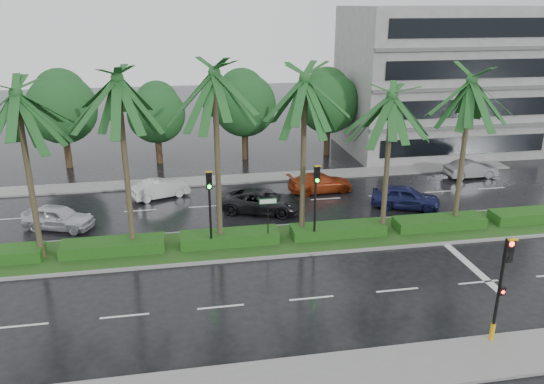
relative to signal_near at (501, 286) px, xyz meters
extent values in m
plane|color=black|center=(-6.00, 9.39, -2.50)|extent=(120.00, 120.00, 0.00)
cube|color=slate|center=(-6.00, -0.81, -2.44)|extent=(40.00, 2.40, 0.12)
cube|color=slate|center=(-6.00, 21.39, -2.44)|extent=(40.00, 2.00, 0.12)
cube|color=gray|center=(-6.00, 10.39, -2.43)|extent=(36.00, 4.00, 0.14)
cube|color=#274B19|center=(-6.00, 10.39, -2.36)|extent=(35.60, 3.70, 0.02)
cube|color=#1B4112|center=(-15.00, 10.39, -2.05)|extent=(5.20, 1.40, 0.60)
cube|color=#1B4112|center=(-9.00, 10.39, -2.05)|extent=(5.20, 1.40, 0.60)
cube|color=#1B4112|center=(-3.00, 10.39, -2.05)|extent=(5.20, 1.40, 0.60)
cube|color=#1B4112|center=(3.00, 10.39, -2.05)|extent=(5.20, 1.40, 0.60)
cube|color=#1B4112|center=(9.00, 10.39, -2.05)|extent=(5.20, 1.40, 0.60)
cube|color=silver|center=(-22.00, 16.39, -2.50)|extent=(2.00, 0.12, 0.01)
cube|color=silver|center=(-18.00, 4.39, -2.50)|extent=(2.00, 0.12, 0.01)
cube|color=silver|center=(-18.00, 16.39, -2.50)|extent=(2.00, 0.12, 0.01)
cube|color=silver|center=(-14.00, 4.39, -2.50)|extent=(2.00, 0.12, 0.01)
cube|color=silver|center=(-14.00, 16.39, -2.50)|extent=(2.00, 0.12, 0.01)
cube|color=silver|center=(-10.00, 4.39, -2.50)|extent=(2.00, 0.12, 0.01)
cube|color=silver|center=(-10.00, 16.39, -2.50)|extent=(2.00, 0.12, 0.01)
cube|color=silver|center=(-6.00, 4.39, -2.50)|extent=(2.00, 0.12, 0.01)
cube|color=silver|center=(-6.00, 16.39, -2.50)|extent=(2.00, 0.12, 0.01)
cube|color=silver|center=(-2.00, 4.39, -2.50)|extent=(2.00, 0.12, 0.01)
cube|color=silver|center=(-2.00, 16.39, -2.50)|extent=(2.00, 0.12, 0.01)
cube|color=silver|center=(2.00, 4.39, -2.50)|extent=(2.00, 0.12, 0.01)
cube|color=silver|center=(2.00, 16.39, -2.50)|extent=(2.00, 0.12, 0.01)
cube|color=silver|center=(6.00, 16.39, -2.50)|extent=(2.00, 0.12, 0.01)
cube|color=silver|center=(10.00, 16.39, -2.50)|extent=(2.00, 0.12, 0.01)
cube|color=silver|center=(2.50, 6.39, -2.50)|extent=(0.40, 6.00, 0.01)
cylinder|color=#3B3322|center=(-18.50, 10.39, 1.78)|extent=(0.28, 0.28, 8.27)
cylinder|color=#3B3322|center=(-18.50, 10.39, -2.13)|extent=(0.40, 0.40, 0.44)
cylinder|color=#3B3322|center=(-14.00, 10.49, 2.06)|extent=(0.28, 0.28, 8.83)
cylinder|color=#3B3322|center=(-14.00, 10.49, -2.13)|extent=(0.40, 0.40, 0.44)
cylinder|color=#3B3322|center=(-9.50, 10.29, 2.15)|extent=(0.28, 0.28, 9.01)
cylinder|color=#3B3322|center=(-9.50, 10.29, -2.13)|extent=(0.40, 0.40, 0.44)
cylinder|color=#3B3322|center=(-5.00, 10.59, 1.94)|extent=(0.28, 0.28, 8.58)
cylinder|color=#3B3322|center=(-5.00, 10.59, -2.13)|extent=(0.40, 0.40, 0.44)
cylinder|color=#3B3322|center=(-0.50, 10.19, 1.47)|extent=(0.28, 0.28, 7.65)
cylinder|color=#3B3322|center=(-0.50, 10.19, -2.13)|extent=(0.40, 0.40, 0.44)
cylinder|color=#3B3322|center=(4.00, 10.49, 1.79)|extent=(0.28, 0.28, 8.29)
cylinder|color=#3B3322|center=(4.00, 10.49, -2.13)|extent=(0.40, 0.40, 0.44)
cylinder|color=black|center=(0.00, 0.09, -0.68)|extent=(0.12, 0.12, 3.40)
cube|color=black|center=(0.00, -0.09, 1.47)|extent=(0.30, 0.18, 0.90)
cube|color=gold|center=(0.00, -0.21, 1.95)|extent=(0.34, 0.12, 0.06)
cylinder|color=#FF0C05|center=(0.00, -0.19, 1.77)|extent=(0.18, 0.04, 0.18)
cylinder|color=black|center=(0.00, -0.19, 1.47)|extent=(0.18, 0.04, 0.18)
cylinder|color=black|center=(0.00, -0.19, 1.17)|extent=(0.18, 0.04, 0.18)
cylinder|color=gold|center=(0.00, 0.09, -2.03)|extent=(0.18, 0.18, 0.70)
cube|color=black|center=(0.00, -0.07, -0.18)|extent=(0.22, 0.16, 0.32)
cylinder|color=#FF0C05|center=(0.00, -0.16, -0.18)|extent=(0.12, 0.03, 0.12)
cylinder|color=black|center=(-10.00, 9.79, -0.65)|extent=(0.12, 0.12, 3.40)
cube|color=black|center=(-10.00, 9.61, 1.50)|extent=(0.30, 0.18, 0.90)
cube|color=gold|center=(-10.00, 9.49, 1.98)|extent=(0.34, 0.12, 0.06)
cylinder|color=black|center=(-10.00, 9.51, 1.80)|extent=(0.18, 0.04, 0.18)
cylinder|color=black|center=(-10.00, 9.51, 1.50)|extent=(0.18, 0.04, 0.18)
cylinder|color=#0CE519|center=(-10.00, 9.51, 1.20)|extent=(0.18, 0.04, 0.18)
cylinder|color=black|center=(-4.50, 9.79, -0.65)|extent=(0.12, 0.12, 3.40)
cube|color=black|center=(-4.50, 9.61, 1.50)|extent=(0.30, 0.18, 0.90)
cube|color=gold|center=(-4.50, 9.49, 1.98)|extent=(0.34, 0.12, 0.06)
cylinder|color=black|center=(-4.50, 9.51, 1.80)|extent=(0.18, 0.04, 0.18)
cylinder|color=black|center=(-4.50, 9.51, 1.50)|extent=(0.18, 0.04, 0.18)
cylinder|color=#0CE519|center=(-4.50, 9.51, 1.20)|extent=(0.18, 0.04, 0.18)
cylinder|color=black|center=(-7.00, 9.89, -1.05)|extent=(0.06, 0.06, 2.60)
cube|color=#0C5926|center=(-7.00, 9.86, 0.10)|extent=(0.95, 0.04, 0.30)
cube|color=white|center=(-7.00, 9.84, 0.10)|extent=(0.85, 0.01, 0.22)
cylinder|color=#352518|center=(-20.00, 26.89, -1.21)|extent=(0.52, 0.52, 2.58)
sphere|color=#19421B|center=(-20.00, 26.89, 2.14)|extent=(5.31, 5.31, 5.31)
sphere|color=#19421B|center=(-20.00, 27.19, 3.17)|extent=(3.98, 3.98, 3.98)
cylinder|color=#352518|center=(-13.00, 26.89, -1.40)|extent=(0.52, 0.52, 2.21)
sphere|color=#19421B|center=(-13.00, 26.89, 1.47)|extent=(4.54, 4.54, 4.54)
sphere|color=#19421B|center=(-13.00, 27.19, 2.35)|extent=(3.40, 3.40, 3.40)
cylinder|color=#352518|center=(-6.00, 26.89, -1.26)|extent=(0.52, 0.52, 2.49)
sphere|color=#19421B|center=(-6.00, 26.89, 1.97)|extent=(5.12, 5.12, 5.12)
sphere|color=#19421B|center=(-6.00, 27.19, 2.97)|extent=(3.84, 3.84, 3.84)
cylinder|color=#352518|center=(1.00, 26.89, -1.27)|extent=(0.52, 0.52, 2.47)
sphere|color=#19421B|center=(1.00, 26.89, 1.95)|extent=(5.09, 5.09, 5.09)
sphere|color=#19421B|center=(1.00, 27.19, 2.93)|extent=(3.81, 3.81, 3.81)
cylinder|color=#352518|center=(8.00, 26.89, -1.41)|extent=(0.52, 0.52, 2.19)
sphere|color=#19421B|center=(8.00, 26.89, 1.43)|extent=(4.50, 4.50, 4.50)
sphere|color=#19421B|center=(8.00, 27.19, 2.31)|extent=(3.37, 3.37, 3.37)
cube|color=slate|center=(11.00, 27.39, 3.50)|extent=(16.00, 10.00, 12.00)
imported|color=silver|center=(-18.42, 14.38, -1.81)|extent=(2.99, 4.41, 1.39)
imported|color=#BCBCBC|center=(-12.77, 18.59, -1.88)|extent=(2.56, 4.03, 1.25)
imported|color=black|center=(-6.50, 14.89, -1.81)|extent=(3.87, 5.45, 1.38)
imported|color=maroon|center=(-2.00, 17.85, -1.86)|extent=(2.18, 4.59, 1.29)
imported|color=navy|center=(2.50, 13.95, -1.78)|extent=(3.22, 4.57, 1.44)
imported|color=#5A5C5F|center=(9.81, 18.91, -1.86)|extent=(1.54, 3.97, 1.29)
camera|label=1|loc=(-11.31, -15.35, 9.79)|focal=35.00mm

